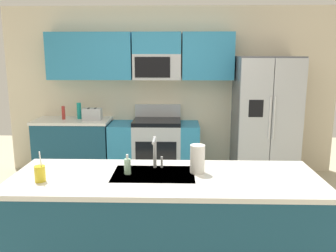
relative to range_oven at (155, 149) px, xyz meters
name	(u,v)px	position (x,y,z in m)	size (l,w,h in m)	color
ground_plane	(166,233)	(0.23, -1.80, -0.44)	(9.00, 9.00, 0.00)	beige
kitchen_wall_unit	(161,81)	(0.09, 0.28, 1.03)	(5.20, 0.43, 2.60)	beige
back_counter	(74,148)	(-1.26, 0.00, 0.01)	(1.14, 0.63, 0.90)	navy
range_oven	(155,149)	(0.00, 0.00, 0.00)	(1.36, 0.61, 1.10)	#B7BABF
refrigerator	(265,120)	(1.66, -0.07, 0.48)	(0.90, 0.76, 1.85)	#4C4F54
island_counter	(165,226)	(0.25, -2.52, 0.01)	(2.54, 0.90, 0.90)	navy
toaster	(92,114)	(-0.94, -0.05, 0.55)	(0.28, 0.16, 0.18)	#B7BABF
pepper_mill	(63,113)	(-1.39, 0.00, 0.56)	(0.05, 0.05, 0.20)	#B2332D
bottle_teal	(79,111)	(-1.17, 0.05, 0.58)	(0.07, 0.07, 0.25)	teal
sink_faucet	(155,150)	(0.16, -2.33, 0.62)	(0.08, 0.21, 0.28)	#B7BABF
drink_cup_yellow	(40,174)	(-0.72, -2.67, 0.52)	(0.08, 0.08, 0.25)	yellow
soap_dispenser	(127,166)	(-0.06, -2.48, 0.53)	(0.06, 0.06, 0.17)	#A5D8B2
paper_towel_roll	(197,159)	(0.52, -2.42, 0.58)	(0.12, 0.12, 0.24)	white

